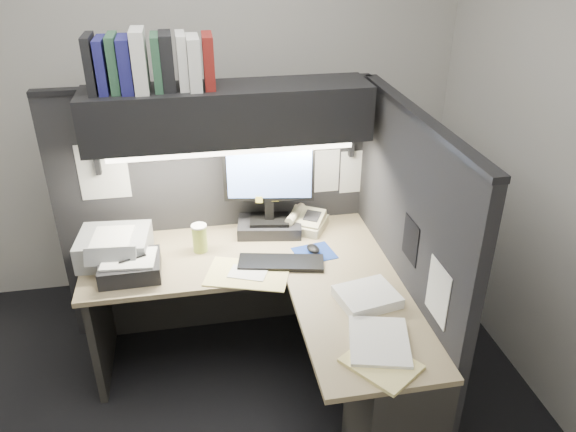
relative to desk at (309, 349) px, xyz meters
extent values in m
plane|color=black|center=(-0.43, 0.00, -0.44)|extent=(3.50, 3.50, 0.00)
cube|color=beige|center=(-0.43, 1.50, 0.91)|extent=(3.50, 0.04, 2.70)
cube|color=black|center=(-0.40, 0.93, 0.36)|extent=(1.90, 0.06, 1.60)
cube|color=black|center=(0.55, 0.18, 0.36)|extent=(0.06, 1.50, 1.60)
cube|color=#9A8962|center=(-0.33, 0.56, 0.27)|extent=(1.70, 0.68, 0.03)
cube|color=#9A8962|center=(0.22, -0.20, 0.27)|extent=(0.60, 0.85, 0.03)
cube|color=#282724|center=(-0.33, 0.86, -0.09)|extent=(1.61, 0.02, 0.70)
cube|color=#282724|center=(-1.13, 0.56, -0.09)|extent=(0.04, 0.61, 0.70)
cube|color=#282724|center=(0.32, -0.43, -0.09)|extent=(0.38, 0.40, 0.70)
cube|color=black|center=(-0.30, 0.75, 1.06)|extent=(1.55, 0.34, 0.30)
cylinder|color=white|center=(-0.30, 0.61, 0.89)|extent=(1.32, 0.04, 0.04)
cube|color=black|center=(-0.08, 0.76, 0.32)|extent=(0.42, 0.29, 0.07)
cube|color=black|center=(-0.08, 0.76, 0.45)|extent=(0.06, 0.05, 0.13)
cube|color=black|center=(-0.08, 0.76, 0.69)|extent=(0.53, 0.12, 0.35)
cube|color=#6E94F1|center=(-0.08, 0.74, 0.69)|extent=(0.48, 0.08, 0.31)
cube|color=black|center=(-0.08, 0.39, 0.30)|extent=(0.50, 0.25, 0.02)
cube|color=navy|center=(0.13, 0.47, 0.29)|extent=(0.25, 0.24, 0.00)
ellipsoid|color=black|center=(0.13, 0.48, 0.31)|extent=(0.09, 0.11, 0.04)
cube|color=#BBB590|center=(0.15, 0.77, 0.33)|extent=(0.32, 0.32, 0.09)
cylinder|color=#C6D555|center=(-0.51, 0.62, 0.37)|extent=(0.09, 0.09, 0.16)
cube|color=#979B9D|center=(-0.99, 0.62, 0.36)|extent=(0.41, 0.36, 0.15)
cube|color=black|center=(-0.89, 0.43, 0.34)|extent=(0.32, 0.27, 0.10)
cube|color=#E4D580|center=(-0.27, 0.32, 0.29)|extent=(0.51, 0.41, 0.01)
cube|color=white|center=(0.29, -0.03, 0.31)|extent=(0.33, 0.29, 0.06)
cube|color=white|center=(0.24, -0.36, 0.30)|extent=(0.34, 0.39, 0.03)
cube|color=#E4D580|center=(0.21, -0.48, 0.30)|extent=(0.36, 0.38, 0.02)
cube|color=black|center=(-0.98, 0.76, 1.35)|extent=(0.04, 0.22, 0.29)
cube|color=navy|center=(-0.92, 0.76, 1.34)|extent=(0.05, 0.22, 0.27)
cube|color=#274F37|center=(-0.86, 0.77, 1.35)|extent=(0.05, 0.22, 0.28)
cube|color=navy|center=(-0.81, 0.75, 1.34)|extent=(0.06, 0.22, 0.27)
cube|color=silver|center=(-0.73, 0.74, 1.36)|extent=(0.07, 0.22, 0.31)
cube|color=#274F37|center=(-0.65, 0.76, 1.35)|extent=(0.04, 0.22, 0.28)
cube|color=black|center=(-0.60, 0.77, 1.35)|extent=(0.07, 0.22, 0.28)
cube|color=silver|center=(-0.52, 0.77, 1.35)|extent=(0.05, 0.22, 0.28)
cube|color=silver|center=(-0.47, 0.74, 1.34)|extent=(0.07, 0.22, 0.26)
cube|color=maroon|center=(-0.39, 0.76, 1.34)|extent=(0.06, 0.22, 0.27)
cube|color=white|center=(0.27, 0.90, 0.61)|extent=(0.21, 0.00, 0.28)
cube|color=white|center=(0.49, 0.90, 0.59)|extent=(0.21, 0.00, 0.28)
cube|color=white|center=(-1.03, 0.90, 0.71)|extent=(0.28, 0.00, 0.34)
cube|color=black|center=(0.52, 0.05, 0.58)|extent=(0.00, 0.18, 0.22)
cube|color=white|center=(0.52, -0.30, 0.51)|extent=(0.00, 0.21, 0.28)
camera|label=1|loc=(-0.52, -2.21, 2.00)|focal=35.00mm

